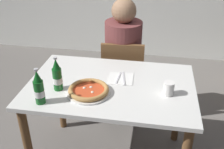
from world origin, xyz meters
TOP-DOWN VIEW (x-y plane):
  - dining_table_main at (0.00, 0.00)m, footprint 1.20×0.80m
  - chair_behind_table at (0.01, 0.61)m, footprint 0.42×0.42m
  - diner_seated at (0.00, 0.66)m, footprint 0.34×0.34m
  - pizza_margherita_near at (-0.13, -0.14)m, footprint 0.30×0.30m
  - beer_bottle_left at (-0.41, -0.30)m, footprint 0.07×0.07m
  - beer_bottle_center at (-0.35, -0.13)m, footprint 0.07×0.07m
  - napkin_with_cutlery at (0.06, 0.08)m, footprint 0.19×0.19m
  - paper_cup at (0.41, -0.07)m, footprint 0.07×0.07m

SIDE VIEW (x-z plane):
  - chair_behind_table at x=0.01m, z-range 0.06..0.91m
  - diner_seated at x=0.00m, z-range -0.02..1.19m
  - dining_table_main at x=0.00m, z-range 0.26..1.01m
  - napkin_with_cutlery at x=0.06m, z-range 0.75..0.76m
  - pizza_margherita_near at x=-0.13m, z-range 0.75..0.79m
  - paper_cup at x=0.41m, z-range 0.75..0.84m
  - beer_bottle_left at x=-0.41m, z-range 0.73..0.98m
  - beer_bottle_center at x=-0.35m, z-range 0.73..0.98m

